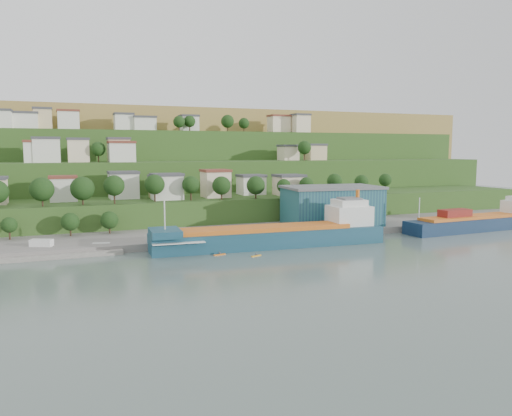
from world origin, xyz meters
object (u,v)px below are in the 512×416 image
cargo_ship_far (480,223)px  warehouse (332,205)px  caravan (42,244)px  kayak_orange (220,254)px  cargo_ship_near (277,236)px

cargo_ship_far → warehouse: bearing=157.0°
caravan → kayak_orange: 45.94m
cargo_ship_near → cargo_ship_far: 74.78m
warehouse → caravan: warehouse is taller
caravan → cargo_ship_far: bearing=19.3°
cargo_ship_near → caravan: cargo_ship_near is taller
warehouse → kayak_orange: warehouse is taller
cargo_ship_far → caravan: bearing=172.2°
cargo_ship_near → caravan: bearing=171.4°
cargo_ship_far → cargo_ship_near: bearing=177.8°
cargo_ship_far → kayak_orange: (-93.28, -6.06, -2.08)m
warehouse → kayak_orange: (-46.33, -23.46, -8.19)m
warehouse → caravan: bearing=-171.1°
cargo_ship_near → caravan: 61.91m
warehouse → kayak_orange: bearing=-147.5°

